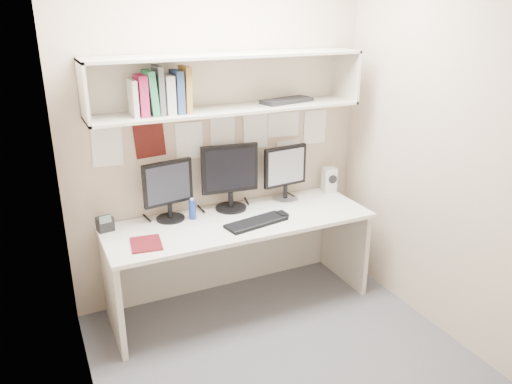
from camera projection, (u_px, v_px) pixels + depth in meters
name	position (u px, v px, depth m)	size (l,w,h in m)	color
floor	(277.00, 350.00, 3.44)	(2.40, 2.00, 0.01)	#4C4C51
wall_back	(220.00, 135.00, 3.84)	(2.40, 0.02, 2.60)	tan
wall_front	(389.00, 235.00, 2.14)	(2.40, 0.02, 2.60)	tan
wall_left	(70.00, 201.00, 2.51)	(0.02, 2.00, 2.60)	tan
wall_right	(433.00, 148.00, 3.47)	(0.02, 2.00, 2.60)	tan
desk	(239.00, 262.00, 3.87)	(2.00, 0.70, 0.73)	silver
overhead_hutch	(226.00, 82.00, 3.58)	(2.00, 0.38, 0.40)	beige
pinned_papers	(220.00, 141.00, 3.85)	(1.92, 0.01, 0.48)	white
monitor_left	(168.00, 188.00, 3.66)	(0.39, 0.21, 0.45)	black
monitor_center	(230.00, 175.00, 3.84)	(0.45, 0.24, 0.52)	black
monitor_right	(285.00, 171.00, 4.04)	(0.39, 0.21, 0.45)	#A5A5AA
keyboard	(256.00, 222.00, 3.65)	(0.47, 0.17, 0.02)	black
mouse	(282.00, 214.00, 3.78)	(0.06, 0.10, 0.03)	black
speaker	(329.00, 180.00, 4.27)	(0.12, 0.13, 0.21)	silver
blue_bottle	(192.00, 209.00, 3.72)	(0.05, 0.05, 0.16)	navy
maroon_notebook	(146.00, 244.00, 3.33)	(0.20, 0.24, 0.01)	#570F15
desk_phone	(105.00, 224.00, 3.53)	(0.12, 0.11, 0.13)	black
book_stack	(161.00, 93.00, 3.35)	(0.40, 0.20, 0.32)	beige
hutch_tray	(287.00, 101.00, 3.79)	(0.42, 0.16, 0.03)	black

